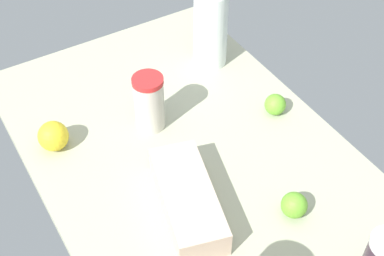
{
  "coord_description": "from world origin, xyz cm",
  "views": [
    {
      "loc": [
        -79.32,
        47.86,
        105.68
      ],
      "look_at": [
        0.0,
        0.0,
        13.0
      ],
      "focal_mm": 50.0,
      "sensor_mm": 36.0,
      "label": 1
    }
  ],
  "objects_px": {
    "tumbler_cup": "(149,102)",
    "lime_near_front": "(294,205)",
    "milk_jug": "(211,28)",
    "egg_carton": "(187,199)",
    "lemon_by_jug": "(53,136)",
    "lime_loose": "(275,104)"
  },
  "relations": [
    {
      "from": "milk_jug",
      "to": "lemon_by_jug",
      "type": "distance_m",
      "value": 0.56
    },
    {
      "from": "lemon_by_jug",
      "to": "tumbler_cup",
      "type": "bearing_deg",
      "value": -102.52
    },
    {
      "from": "tumbler_cup",
      "to": "lime_near_front",
      "type": "height_order",
      "value": "tumbler_cup"
    },
    {
      "from": "lime_loose",
      "to": "lemon_by_jug",
      "type": "distance_m",
      "value": 0.6
    },
    {
      "from": "egg_carton",
      "to": "lemon_by_jug",
      "type": "distance_m",
      "value": 0.4
    },
    {
      "from": "egg_carton",
      "to": "lime_loose",
      "type": "bearing_deg",
      "value": -51.88
    },
    {
      "from": "lemon_by_jug",
      "to": "egg_carton",
      "type": "bearing_deg",
      "value": -151.2
    },
    {
      "from": "tumbler_cup",
      "to": "egg_carton",
      "type": "bearing_deg",
      "value": 168.69
    },
    {
      "from": "milk_jug",
      "to": "lime_near_front",
      "type": "distance_m",
      "value": 0.61
    },
    {
      "from": "egg_carton",
      "to": "tumbler_cup",
      "type": "bearing_deg",
      "value": 3.8
    },
    {
      "from": "lime_near_front",
      "to": "lemon_by_jug",
      "type": "xyz_separation_m",
      "value": [
        0.49,
        0.4,
        0.01
      ]
    },
    {
      "from": "tumbler_cup",
      "to": "egg_carton",
      "type": "xyz_separation_m",
      "value": [
        -0.3,
        0.06,
        -0.05
      ]
    },
    {
      "from": "lime_loose",
      "to": "tumbler_cup",
      "type": "bearing_deg",
      "value": 67.03
    },
    {
      "from": "milk_jug",
      "to": "lime_near_front",
      "type": "bearing_deg",
      "value": 166.3
    },
    {
      "from": "lime_loose",
      "to": "lemon_by_jug",
      "type": "height_order",
      "value": "lemon_by_jug"
    },
    {
      "from": "tumbler_cup",
      "to": "milk_jug",
      "type": "distance_m",
      "value": 0.33
    },
    {
      "from": "milk_jug",
      "to": "lime_loose",
      "type": "distance_m",
      "value": 0.3
    },
    {
      "from": "lime_near_front",
      "to": "lemon_by_jug",
      "type": "bearing_deg",
      "value": 39.13
    },
    {
      "from": "milk_jug",
      "to": "tumbler_cup",
      "type": "bearing_deg",
      "value": 118.09
    },
    {
      "from": "lime_near_front",
      "to": "lemon_by_jug",
      "type": "height_order",
      "value": "lemon_by_jug"
    },
    {
      "from": "tumbler_cup",
      "to": "lime_near_front",
      "type": "distance_m",
      "value": 0.46
    },
    {
      "from": "lime_near_front",
      "to": "lemon_by_jug",
      "type": "relative_size",
      "value": 0.78
    }
  ]
}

